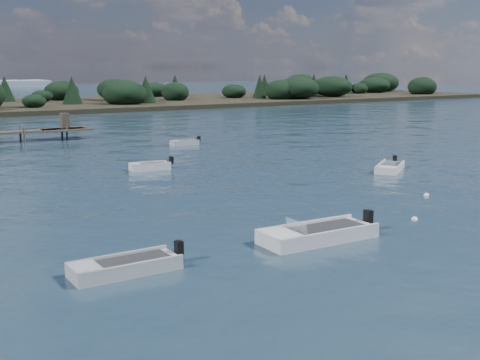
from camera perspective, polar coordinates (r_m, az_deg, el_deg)
ground at (r=76.41m, az=-21.63°, el=4.35°), size 400.00×400.00×0.00m
tender_far_white at (r=44.47m, az=-8.52°, el=1.16°), size 3.30×1.46×1.11m
dinghy_mid_grey at (r=22.58m, az=-10.84°, el=-8.28°), size 4.32×1.53×1.09m
dinghy_mid_white_a at (r=26.40m, az=7.36°, el=-5.33°), size 5.69×2.15×1.32m
dinghy_mid_white_b at (r=44.98m, az=14.02°, el=1.05°), size 4.22×3.57×1.09m
tender_far_grey_b at (r=58.11m, az=-5.28°, el=3.44°), size 3.02×1.19×1.03m
buoy_b at (r=30.91m, az=16.22°, el=-3.63°), size 0.32×0.32×0.32m
buoy_d at (r=36.85m, az=17.26°, el=-1.42°), size 0.32×0.32×0.32m
far_headland at (r=121.37m, az=-13.72°, el=7.79°), size 190.00×40.00×5.80m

